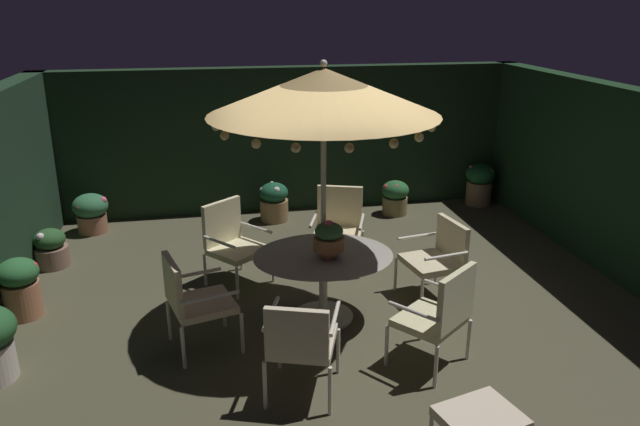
{
  "coord_description": "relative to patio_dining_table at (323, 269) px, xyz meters",
  "views": [
    {
      "loc": [
        -1.25,
        -5.81,
        3.27
      ],
      "look_at": [
        -0.15,
        0.07,
        1.14
      ],
      "focal_mm": 33.77,
      "sensor_mm": 36.0,
      "label": 1
    }
  ],
  "objects": [
    {
      "name": "patio_chair_north",
      "position": [
        -1.36,
        -0.38,
        -0.02
      ],
      "size": [
        0.74,
        0.74,
        0.99
      ],
      "color": "silver",
      "rests_on": "ground_plane"
    },
    {
      "name": "patio_chair_south",
      "position": [
        0.46,
        1.34,
        -0.02
      ],
      "size": [
        0.8,
        0.77,
        1.02
      ],
      "color": "silver",
      "rests_on": "ground_plane"
    },
    {
      "name": "potted_plant_front_corner",
      "position": [
        3.31,
        3.31,
        -0.21
      ],
      "size": [
        0.48,
        0.48,
        0.69
      ],
      "color": "#7E6449",
      "rests_on": "ground_plane"
    },
    {
      "name": "patio_chair_east",
      "position": [
        0.88,
        -1.11,
        -0.0
      ],
      "size": [
        0.84,
        0.82,
        1.03
      ],
      "color": "silver",
      "rests_on": "ground_plane"
    },
    {
      "name": "potted_plant_left_near",
      "position": [
        -3.2,
        1.96,
        -0.33
      ],
      "size": [
        0.42,
        0.42,
        0.51
      ],
      "color": "#856354",
      "rests_on": "ground_plane"
    },
    {
      "name": "centerpiece_planter",
      "position": [
        0.04,
        -0.1,
        0.39
      ],
      "size": [
        0.32,
        0.32,
        0.41
      ],
      "color": "#A85F45",
      "rests_on": "patio_dining_table"
    },
    {
      "name": "potted_plant_right_near",
      "position": [
        -0.17,
        3.15,
        -0.27
      ],
      "size": [
        0.44,
        0.44,
        0.61
      ],
      "color": "olive",
      "rests_on": "ground_plane"
    },
    {
      "name": "patio_chair_northeast",
      "position": [
        -0.45,
        -1.33,
        -0.01
      ],
      "size": [
        0.75,
        0.78,
        0.96
      ],
      "color": "silver",
      "rests_on": "ground_plane"
    },
    {
      "name": "patio_chair_southwest",
      "position": [
        -0.91,
        1.09,
        -0.03
      ],
      "size": [
        0.85,
        0.85,
        1.0
      ],
      "color": "silver",
      "rests_on": "ground_plane"
    },
    {
      "name": "potted_plant_back_center",
      "position": [
        -2.89,
        3.15,
        -0.27
      ],
      "size": [
        0.51,
        0.51,
        0.59
      ],
      "color": "#A0674C",
      "rests_on": "ground_plane"
    },
    {
      "name": "ottoman_footrest",
      "position": [
        0.72,
        -2.34,
        -0.21
      ],
      "size": [
        0.67,
        0.61,
        0.43
      ],
      "color": "silver",
      "rests_on": "ground_plane"
    },
    {
      "name": "potted_plant_right_far",
      "position": [
        -3.21,
        0.64,
        -0.22
      ],
      "size": [
        0.43,
        0.43,
        0.67
      ],
      "color": "#AE6E4D",
      "rests_on": "ground_plane"
    },
    {
      "name": "potted_plant_back_left",
      "position": [
        1.77,
        3.1,
        -0.29
      ],
      "size": [
        0.43,
        0.43,
        0.55
      ],
      "color": "olive",
      "rests_on": "ground_plane"
    },
    {
      "name": "patio_chair_southeast",
      "position": [
        1.38,
        0.24,
        -0.05
      ],
      "size": [
        0.69,
        0.74,
        0.92
      ],
      "color": "beige",
      "rests_on": "ground_plane"
    },
    {
      "name": "ground_plane",
      "position": [
        0.15,
        0.12,
        -0.59
      ],
      "size": [
        7.66,
        7.61,
        0.02
      ],
      "primitive_type": "cube",
      "color": "#474430"
    },
    {
      "name": "patio_umbrella",
      "position": [
        -0.0,
        0.0,
        1.85
      ],
      "size": [
        2.27,
        2.27,
        2.74
      ],
      "color": "silver",
      "rests_on": "ground_plane"
    },
    {
      "name": "patio_dining_table",
      "position": [
        0.0,
        0.0,
        0.0
      ],
      "size": [
        1.48,
        1.26,
        0.75
      ],
      "color": "silver",
      "rests_on": "ground_plane"
    },
    {
      "name": "hedge_backdrop_rear",
      "position": [
        0.15,
        3.77,
        0.56
      ],
      "size": [
        7.66,
        0.3,
        2.29
      ],
      "primitive_type": "cube",
      "color": "black",
      "rests_on": "ground_plane"
    }
  ]
}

